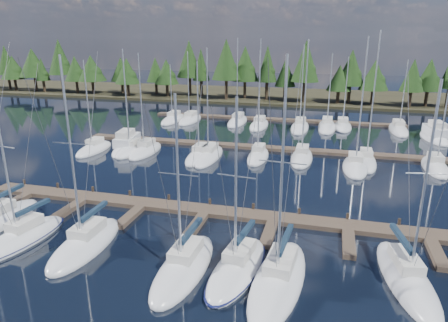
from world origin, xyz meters
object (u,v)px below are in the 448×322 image
(front_sailboat_2, at_px, (86,243))
(motor_yacht_right, at_px, (435,136))
(front_sailboat_3, at_px, (184,267))
(front_sailboat_4, at_px, (237,268))
(motor_yacht_left, at_px, (128,146))
(front_sailboat_1, at_px, (23,237))
(front_sailboat_6, at_px, (406,278))
(front_sailboat_5, at_px, (279,279))
(main_dock, at_px, (205,213))

(front_sailboat_2, xyz_separation_m, motor_yacht_right, (32.48, 42.22, 0.22))
(front_sailboat_3, xyz_separation_m, front_sailboat_4, (3.46, 0.81, -0.00))
(front_sailboat_3, relative_size, motor_yacht_left, 1.34)
(front_sailboat_1, xyz_separation_m, front_sailboat_3, (13.35, -0.65, -0.01))
(front_sailboat_6, bearing_deg, front_sailboat_5, -164.17)
(motor_yacht_left, bearing_deg, motor_yacht_right, 21.99)
(front_sailboat_3, height_order, front_sailboat_6, front_sailboat_6)
(main_dock, xyz_separation_m, front_sailboat_4, (4.74, -7.72, 0.07))
(front_sailboat_1, height_order, front_sailboat_5, front_sailboat_5)
(front_sailboat_4, xyz_separation_m, motor_yacht_right, (20.86, 42.50, 0.23))
(main_dock, height_order, front_sailboat_6, front_sailboat_6)
(front_sailboat_6, height_order, motor_yacht_right, front_sailboat_6)
(front_sailboat_1, bearing_deg, front_sailboat_2, 4.85)
(front_sailboat_3, distance_m, motor_yacht_right, 49.68)
(front_sailboat_3, xyz_separation_m, front_sailboat_5, (6.28, 0.21, 0.01))
(main_dock, bearing_deg, front_sailboat_3, -81.51)
(front_sailboat_1, relative_size, front_sailboat_4, 1.10)
(front_sailboat_5, distance_m, motor_yacht_right, 46.73)
(front_sailboat_1, height_order, motor_yacht_right, front_sailboat_1)
(front_sailboat_5, bearing_deg, front_sailboat_3, -178.08)
(front_sailboat_1, distance_m, motor_yacht_left, 25.98)
(front_sailboat_1, relative_size, front_sailboat_5, 0.93)
(front_sailboat_6, bearing_deg, front_sailboat_3, -170.23)
(main_dock, relative_size, front_sailboat_5, 2.95)
(front_sailboat_5, height_order, motor_yacht_right, front_sailboat_5)
(front_sailboat_2, bearing_deg, front_sailboat_1, -175.15)
(front_sailboat_3, relative_size, front_sailboat_4, 1.01)
(front_sailboat_2, bearing_deg, main_dock, 47.23)
(front_sailboat_1, xyz_separation_m, front_sailboat_4, (16.81, 0.16, -0.01))
(main_dock, height_order, motor_yacht_left, motor_yacht_left)
(front_sailboat_3, bearing_deg, front_sailboat_4, 13.20)
(main_dock, xyz_separation_m, front_sailboat_5, (7.55, -8.32, 0.08))
(front_sailboat_6, distance_m, motor_yacht_right, 42.15)
(front_sailboat_2, height_order, front_sailboat_5, front_sailboat_5)
(front_sailboat_3, bearing_deg, front_sailboat_1, 177.19)
(front_sailboat_1, bearing_deg, motor_yacht_right, 48.55)
(motor_yacht_left, relative_size, motor_yacht_right, 0.99)
(front_sailboat_5, relative_size, front_sailboat_6, 1.10)
(front_sailboat_5, bearing_deg, front_sailboat_1, 178.71)
(front_sailboat_2, bearing_deg, front_sailboat_4, -1.40)
(front_sailboat_1, height_order, motor_yacht_left, front_sailboat_1)
(front_sailboat_3, height_order, front_sailboat_4, front_sailboat_3)
(front_sailboat_2, height_order, front_sailboat_6, front_sailboat_2)
(front_sailboat_2, height_order, front_sailboat_3, front_sailboat_2)
(front_sailboat_2, relative_size, front_sailboat_6, 1.08)
(front_sailboat_6, distance_m, motor_yacht_left, 39.97)
(front_sailboat_1, distance_m, front_sailboat_6, 27.51)
(front_sailboat_2, bearing_deg, front_sailboat_5, -3.51)
(front_sailboat_1, height_order, front_sailboat_2, front_sailboat_2)
(front_sailboat_2, relative_size, motor_yacht_right, 1.54)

